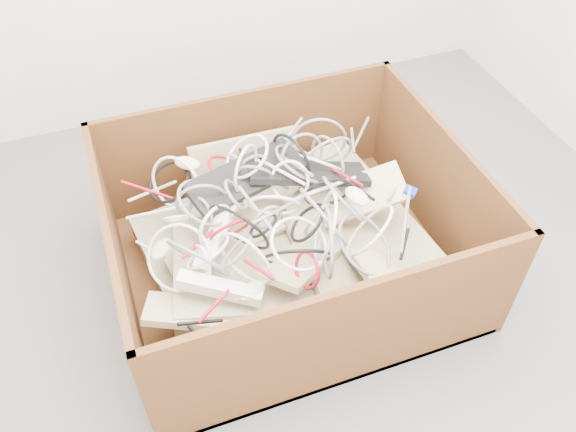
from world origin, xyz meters
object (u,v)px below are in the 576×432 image
object	(u,v)px
power_strip_right	(220,288)
power_strip_left	(218,232)
vga_plug	(410,191)
cardboard_box	(285,251)

from	to	relation	value
power_strip_right	power_strip_left	bearing A→B (deg)	104.21
vga_plug	power_strip_right	bearing A→B (deg)	-122.11
power_strip_right	cardboard_box	bearing A→B (deg)	65.39
power_strip_left	vga_plug	world-z (taller)	power_strip_left
power_strip_left	power_strip_right	bearing A→B (deg)	-154.33
power_strip_left	power_strip_right	world-z (taller)	power_strip_left
cardboard_box	power_strip_right	size ratio (longest dim) A/B	4.51
cardboard_box	power_strip_right	bearing A→B (deg)	-143.39
power_strip_left	cardboard_box	bearing A→B (deg)	-45.67
vga_plug	cardboard_box	bearing A→B (deg)	-141.78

